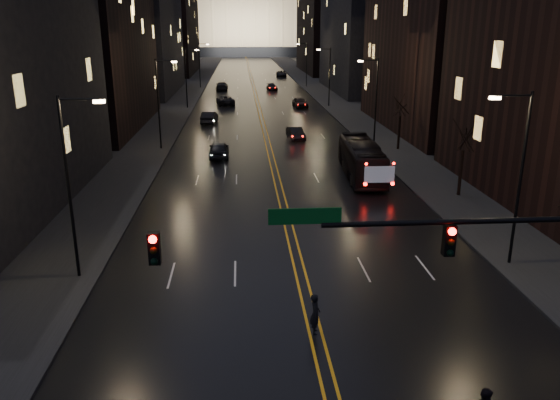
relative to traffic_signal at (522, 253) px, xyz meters
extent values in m
plane|color=black|center=(-5.91, 0.00, -5.10)|extent=(900.00, 900.00, 0.00)
cube|color=black|center=(-5.91, 130.00, -5.09)|extent=(20.00, 320.00, 0.02)
cube|color=black|center=(-19.91, 130.00, -5.02)|extent=(8.00, 320.00, 0.16)
cube|color=black|center=(8.09, 130.00, -5.02)|extent=(8.00, 320.00, 0.16)
cube|color=orange|center=(-5.91, 130.00, -5.08)|extent=(0.62, 320.00, 0.01)
cube|color=black|center=(-26.91, 54.00, 8.90)|extent=(12.00, 30.00, 28.00)
cube|color=black|center=(-26.91, 92.00, 4.90)|extent=(12.00, 34.00, 20.00)
cube|color=black|center=(-26.91, 140.00, 6.90)|extent=(12.00, 40.00, 24.00)
cube|color=black|center=(15.09, 92.00, 7.90)|extent=(12.00, 34.00, 26.00)
cube|color=black|center=(15.09, 140.00, 5.90)|extent=(12.00, 40.00, 22.00)
cube|color=black|center=(-5.91, 250.00, -3.10)|extent=(90.00, 50.00, 4.00)
cube|color=#E2BF83|center=(-5.91, 250.00, 10.90)|extent=(80.00, 36.00, 24.00)
cylinder|color=black|center=(-0.41, 0.00, 1.10)|extent=(12.00, 0.18, 0.18)
cube|color=black|center=(-11.41, 0.00, 0.50)|extent=(0.35, 0.30, 1.00)
cube|color=black|center=(-2.41, 0.00, 0.50)|extent=(0.35, 0.30, 1.00)
sphere|color=#FF0705|center=(-11.41, -0.18, 0.85)|extent=(0.24, 0.24, 0.24)
sphere|color=#FF0705|center=(-2.41, -0.18, 0.85)|extent=(0.24, 0.24, 0.24)
cube|color=#053F14|center=(-6.91, 0.00, 1.40)|extent=(2.20, 0.06, 0.50)
cylinder|color=black|center=(5.09, 10.00, -0.60)|extent=(0.16, 0.16, 9.00)
cylinder|color=black|center=(4.19, 10.00, 3.70)|extent=(1.80, 0.10, 0.10)
cube|color=#FFCD99|center=(3.29, 10.00, 3.60)|extent=(0.50, 0.25, 0.15)
cylinder|color=black|center=(-16.91, 10.00, -0.60)|extent=(0.16, 0.16, 9.00)
cylinder|color=black|center=(-16.01, 10.00, 3.70)|extent=(1.80, 0.10, 0.10)
cube|color=#FFCD99|center=(-15.11, 10.00, 3.60)|extent=(0.50, 0.25, 0.15)
cylinder|color=black|center=(5.09, 40.00, -0.60)|extent=(0.16, 0.16, 9.00)
cylinder|color=black|center=(4.19, 40.00, 3.70)|extent=(1.80, 0.10, 0.10)
cube|color=#FFCD99|center=(3.29, 40.00, 3.60)|extent=(0.50, 0.25, 0.15)
cylinder|color=black|center=(-16.91, 40.00, -0.60)|extent=(0.16, 0.16, 9.00)
cylinder|color=black|center=(-16.01, 40.00, 3.70)|extent=(1.80, 0.10, 0.10)
cube|color=#FFCD99|center=(-15.11, 40.00, 3.60)|extent=(0.50, 0.25, 0.15)
cylinder|color=black|center=(5.09, 70.00, -0.60)|extent=(0.16, 0.16, 9.00)
cylinder|color=black|center=(4.19, 70.00, 3.70)|extent=(1.80, 0.10, 0.10)
cube|color=#FFCD99|center=(3.29, 70.00, 3.60)|extent=(0.50, 0.25, 0.15)
cylinder|color=black|center=(-16.91, 70.00, -0.60)|extent=(0.16, 0.16, 9.00)
cylinder|color=black|center=(-16.01, 70.00, 3.70)|extent=(1.80, 0.10, 0.10)
cube|color=#FFCD99|center=(-15.11, 70.00, 3.60)|extent=(0.50, 0.25, 0.15)
cylinder|color=black|center=(5.09, 100.00, -0.60)|extent=(0.16, 0.16, 9.00)
cylinder|color=black|center=(4.19, 100.00, 3.70)|extent=(1.80, 0.10, 0.10)
cube|color=#FFCD99|center=(3.29, 100.00, 3.60)|extent=(0.50, 0.25, 0.15)
cylinder|color=black|center=(-16.91, 100.00, -0.60)|extent=(0.16, 0.16, 9.00)
cylinder|color=black|center=(-16.01, 100.00, 3.70)|extent=(1.80, 0.10, 0.10)
cube|color=#FFCD99|center=(-15.11, 100.00, 3.60)|extent=(0.50, 0.25, 0.15)
cylinder|color=black|center=(7.09, 22.00, -3.35)|extent=(0.24, 0.24, 3.50)
cylinder|color=black|center=(7.09, 38.00, -3.35)|extent=(0.24, 0.24, 3.50)
imported|color=black|center=(1.12, 28.05, -3.60)|extent=(3.13, 10.92, 3.01)
imported|color=black|center=(-10.90, 36.15, -4.32)|extent=(1.87, 4.59, 1.56)
imported|color=black|center=(-12.80, 55.84, -4.31)|extent=(2.14, 4.93, 1.58)
imported|color=black|center=(-11.16, 73.60, -4.33)|extent=(3.29, 5.88, 1.56)
imported|color=black|center=(-12.36, 95.70, -4.29)|extent=(2.32, 5.62, 1.63)
imported|color=black|center=(-2.69, 44.50, -4.43)|extent=(1.94, 4.24, 1.35)
imported|color=black|center=(0.54, 69.70, -4.31)|extent=(2.40, 4.85, 1.59)
imported|color=black|center=(-2.42, 94.61, -4.46)|extent=(2.22, 4.57, 1.28)
imported|color=black|center=(1.83, 126.09, -4.32)|extent=(2.92, 5.77, 1.56)
imported|color=black|center=(-5.93, 4.13, -4.24)|extent=(0.45, 0.66, 1.73)
camera|label=1|loc=(-8.76, -15.27, 6.76)|focal=35.00mm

